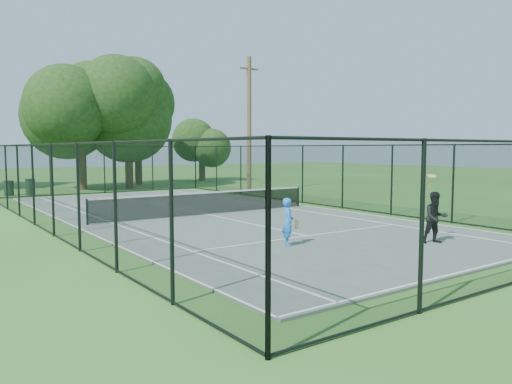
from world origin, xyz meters
TOP-DOWN VIEW (x-y plane):
  - ground at (0.00, 0.00)m, footprint 120.00×120.00m
  - tennis_court at (0.00, 0.00)m, footprint 11.00×24.00m
  - tennis_net at (0.00, 0.00)m, footprint 10.08×0.08m
  - fence at (0.00, 0.00)m, footprint 13.10×26.10m
  - tree_near_left at (-0.27, 16.78)m, footprint 6.45×6.45m
  - tree_near_mid at (2.76, 15.95)m, footprint 6.41×6.41m
  - tree_near_right at (4.76, 19.14)m, footprint 5.35×5.35m
  - tree_far_right at (11.12, 20.34)m, footprint 3.82×3.82m
  - trash_bin_left at (-5.26, 14.63)m, footprint 0.58×0.58m
  - trash_bin_right at (-4.16, 14.15)m, footprint 0.58×0.58m
  - utility_pole at (8.35, 9.00)m, footprint 1.40×0.30m
  - player_blue at (-1.48, -7.23)m, footprint 0.84×0.59m
  - player_black at (2.27, -9.45)m, footprint 1.08×0.99m

SIDE VIEW (x-z plane):
  - ground at x=0.00m, z-range 0.00..0.00m
  - tennis_court at x=0.00m, z-range 0.00..0.06m
  - trash_bin_left at x=-5.26m, z-range 0.01..0.92m
  - trash_bin_right at x=-4.16m, z-range 0.01..1.01m
  - tennis_net at x=0.00m, z-range 0.10..1.05m
  - player_blue at x=-1.48m, z-range 0.06..1.43m
  - player_black at x=2.27m, z-range -0.19..1.83m
  - fence at x=0.00m, z-range 0.00..3.00m
  - tree_far_right at x=11.12m, z-range 0.59..5.64m
  - utility_pole at x=8.35m, z-range 0.06..8.85m
  - tree_near_right at x=4.76m, z-range 1.00..8.37m
  - tree_near_mid at x=2.76m, z-range 0.97..9.35m
  - tree_near_left at x=-0.27m, z-range 0.97..9.38m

